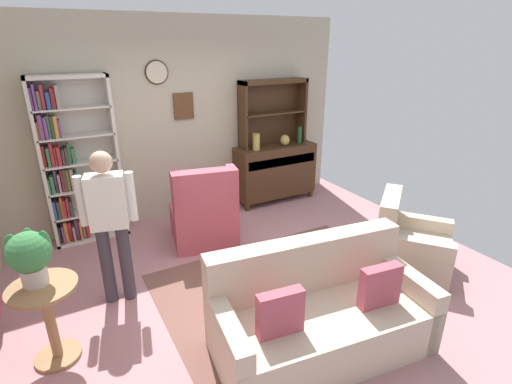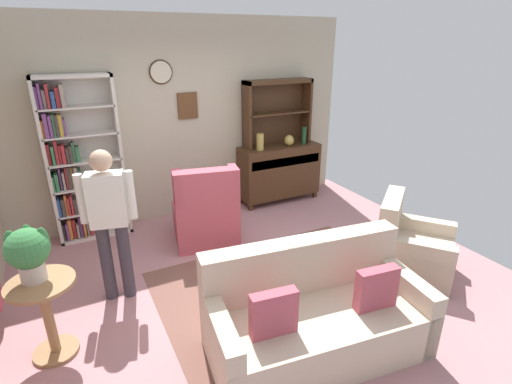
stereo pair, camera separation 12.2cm
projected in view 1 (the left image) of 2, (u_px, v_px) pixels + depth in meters
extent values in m
cube|color=#B27A7F|center=(257.00, 280.00, 4.29)|extent=(5.40, 4.60, 0.02)
cube|color=#BCB299|center=(184.00, 120.00, 5.51)|extent=(5.00, 0.06, 2.80)
cylinder|color=beige|center=(157.00, 72.00, 5.07)|extent=(0.28, 0.03, 0.28)
torus|color=#382314|center=(157.00, 72.00, 5.07)|extent=(0.31, 0.02, 0.31)
cube|color=brown|center=(184.00, 106.00, 5.38)|extent=(0.28, 0.03, 0.36)
cube|color=brown|center=(287.00, 287.00, 4.14)|extent=(2.62, 1.96, 0.01)
cube|color=silver|center=(42.00, 167.00, 4.63)|extent=(0.04, 0.30, 2.10)
cube|color=silver|center=(117.00, 157.00, 5.02)|extent=(0.04, 0.30, 2.10)
cube|color=silver|center=(66.00, 76.00, 4.44)|extent=(0.90, 0.30, 0.04)
cube|color=silver|center=(94.00, 235.00, 5.20)|extent=(0.90, 0.30, 0.04)
cube|color=silver|center=(80.00, 159.00, 4.94)|extent=(0.90, 0.01, 2.10)
cube|color=silver|center=(89.00, 211.00, 5.07)|extent=(0.86, 0.30, 0.02)
cube|color=#3F3833|center=(60.00, 234.00, 4.96)|extent=(0.03, 0.14, 0.20)
cube|color=#723F7F|center=(63.00, 232.00, 4.97)|extent=(0.03, 0.24, 0.22)
cube|color=#CC7233|center=(66.00, 230.00, 4.98)|extent=(0.04, 0.20, 0.27)
cube|color=#B22D33|center=(70.00, 230.00, 5.01)|extent=(0.04, 0.13, 0.25)
cube|color=gray|center=(74.00, 231.00, 5.04)|extent=(0.03, 0.22, 0.19)
cube|color=#723F7F|center=(77.00, 228.00, 5.04)|extent=(0.04, 0.13, 0.27)
cube|color=#CC7233|center=(80.00, 228.00, 5.06)|extent=(0.03, 0.23, 0.25)
cube|color=gray|center=(83.00, 226.00, 5.07)|extent=(0.03, 0.11, 0.29)
cube|color=#B22D33|center=(87.00, 228.00, 5.11)|extent=(0.04, 0.17, 0.20)
cube|color=silver|center=(85.00, 187.00, 4.95)|extent=(0.86, 0.30, 0.02)
cube|color=#284C8C|center=(54.00, 209.00, 4.83)|extent=(0.03, 0.24, 0.24)
cube|color=#3F3833|center=(59.00, 208.00, 4.85)|extent=(0.04, 0.22, 0.23)
cube|color=#CC7233|center=(61.00, 206.00, 4.86)|extent=(0.03, 0.18, 0.27)
cube|color=#B22D33|center=(64.00, 207.00, 4.88)|extent=(0.02, 0.21, 0.23)
cube|color=#B22D33|center=(67.00, 206.00, 4.89)|extent=(0.02, 0.21, 0.25)
cube|color=#3F3833|center=(71.00, 207.00, 4.92)|extent=(0.04, 0.21, 0.20)
cube|color=silver|center=(81.00, 162.00, 4.82)|extent=(0.86, 0.30, 0.02)
cube|color=#337247|center=(49.00, 185.00, 4.71)|extent=(0.02, 0.20, 0.19)
cube|color=#337247|center=(52.00, 184.00, 4.72)|extent=(0.04, 0.20, 0.22)
cube|color=#723F7F|center=(56.00, 180.00, 4.73)|extent=(0.02, 0.11, 0.29)
cube|color=gray|center=(59.00, 182.00, 4.76)|extent=(0.03, 0.17, 0.23)
cube|color=#B22D33|center=(62.00, 180.00, 4.76)|extent=(0.02, 0.14, 0.28)
cube|color=#3F3833|center=(65.00, 179.00, 4.78)|extent=(0.04, 0.17, 0.29)
cube|color=gold|center=(68.00, 179.00, 4.80)|extent=(0.02, 0.11, 0.27)
cube|color=gray|center=(72.00, 179.00, 4.81)|extent=(0.04, 0.18, 0.28)
cube|color=#337247|center=(76.00, 180.00, 4.84)|extent=(0.03, 0.22, 0.23)
cube|color=silver|center=(76.00, 136.00, 4.70)|extent=(0.86, 0.30, 0.02)
cube|color=#B22D33|center=(44.00, 156.00, 4.58)|extent=(0.04, 0.11, 0.25)
cube|color=#337247|center=(48.00, 156.00, 4.60)|extent=(0.03, 0.21, 0.23)
cube|color=#B22D33|center=(51.00, 154.00, 4.61)|extent=(0.03, 0.14, 0.29)
cube|color=#B22D33|center=(55.00, 156.00, 4.64)|extent=(0.02, 0.13, 0.22)
cube|color=#B22D33|center=(59.00, 155.00, 4.66)|extent=(0.04, 0.16, 0.23)
cube|color=#3F3833|center=(63.00, 156.00, 4.68)|extent=(0.03, 0.19, 0.19)
cube|color=#3F3833|center=(66.00, 155.00, 4.70)|extent=(0.03, 0.19, 0.21)
cube|color=#337247|center=(69.00, 153.00, 4.70)|extent=(0.03, 0.10, 0.25)
cube|color=#337247|center=(73.00, 155.00, 4.73)|extent=(0.04, 0.12, 0.19)
cube|color=silver|center=(71.00, 108.00, 4.57)|extent=(0.86, 0.30, 0.02)
cube|color=#CC7233|center=(38.00, 130.00, 4.46)|extent=(0.03, 0.18, 0.21)
cube|color=#723F7F|center=(41.00, 126.00, 4.46)|extent=(0.04, 0.23, 0.29)
cube|color=#723F7F|center=(45.00, 127.00, 4.49)|extent=(0.03, 0.21, 0.26)
cube|color=#337247|center=(49.00, 127.00, 4.50)|extent=(0.02, 0.17, 0.27)
cube|color=#3F3833|center=(52.00, 127.00, 4.52)|extent=(0.03, 0.19, 0.26)
cube|color=gold|center=(56.00, 126.00, 4.54)|extent=(0.04, 0.16, 0.26)
cube|color=#723F7F|center=(60.00, 128.00, 4.57)|extent=(0.02, 0.14, 0.20)
cube|color=#723F7F|center=(31.00, 99.00, 4.33)|extent=(0.03, 0.19, 0.25)
cube|color=#723F7F|center=(34.00, 97.00, 4.34)|extent=(0.03, 0.23, 0.29)
cube|color=gray|center=(39.00, 100.00, 4.37)|extent=(0.04, 0.11, 0.20)
cube|color=#B22D33|center=(42.00, 97.00, 4.38)|extent=(0.03, 0.16, 0.27)
cube|color=#284C8C|center=(48.00, 100.00, 4.41)|extent=(0.04, 0.20, 0.19)
cube|color=#B22D33|center=(52.00, 98.00, 4.43)|extent=(0.04, 0.15, 0.23)
cube|color=gray|center=(57.00, 96.00, 4.45)|extent=(0.04, 0.24, 0.26)
cube|color=#422816|center=(275.00, 170.00, 6.23)|extent=(1.30, 0.45, 0.82)
cube|color=#422816|center=(247.00, 207.00, 5.99)|extent=(0.06, 0.06, 0.10)
cube|color=#422816|center=(310.00, 193.00, 6.53)|extent=(0.06, 0.06, 0.10)
cube|color=#422816|center=(237.00, 200.00, 6.27)|extent=(0.06, 0.06, 0.10)
cube|color=#422816|center=(298.00, 187.00, 6.81)|extent=(0.06, 0.06, 0.10)
cube|color=#352012|center=(283.00, 162.00, 5.98)|extent=(1.20, 0.01, 0.14)
cube|color=#422816|center=(243.00, 116.00, 5.72)|extent=(0.04, 0.26, 1.00)
cube|color=#422816|center=(301.00, 110.00, 6.20)|extent=(0.04, 0.26, 1.00)
cube|color=#422816|center=(274.00, 81.00, 5.79)|extent=(1.10, 0.26, 0.06)
cube|color=#422816|center=(273.00, 113.00, 5.96)|extent=(1.06, 0.26, 0.02)
cube|color=#422816|center=(269.00, 112.00, 6.06)|extent=(1.10, 0.01, 1.00)
cylinder|color=tan|center=(256.00, 142.00, 5.79)|extent=(0.11, 0.11, 0.25)
ellipsoid|color=tan|center=(285.00, 140.00, 6.05)|extent=(0.15, 0.15, 0.17)
cylinder|color=#194223|center=(299.00, 135.00, 6.13)|extent=(0.07, 0.07, 0.28)
cube|color=beige|center=(322.00, 329.00, 3.25)|extent=(1.89, 1.07, 0.42)
cube|color=beige|center=(306.00, 263.00, 3.36)|extent=(1.81, 0.43, 0.48)
cube|color=beige|center=(227.00, 348.00, 2.93)|extent=(0.25, 0.86, 0.60)
cube|color=beige|center=(402.00, 297.00, 3.50)|extent=(0.25, 0.86, 0.60)
cube|color=#B74C5B|center=(280.00, 313.00, 2.85)|extent=(0.37, 0.14, 0.36)
cube|color=#B74C5B|center=(380.00, 286.00, 3.16)|extent=(0.37, 0.14, 0.36)
cube|color=white|center=(307.00, 239.00, 3.27)|extent=(0.38, 0.22, 0.00)
cube|color=beige|center=(412.00, 254.00, 4.39)|extent=(1.07, 1.08, 0.40)
cube|color=beige|center=(389.00, 215.00, 4.34)|extent=(0.70, 0.60, 0.48)
cube|color=beige|center=(412.00, 262.00, 4.10)|extent=(0.59, 0.70, 0.55)
cube|color=beige|center=(414.00, 237.00, 4.62)|extent=(0.59, 0.70, 0.55)
cube|color=#B74C5B|center=(203.00, 224.00, 5.08)|extent=(0.92, 0.94, 0.42)
cube|color=#B74C5B|center=(206.00, 196.00, 4.62)|extent=(0.80, 0.35, 0.63)
cube|color=#B74C5B|center=(232.00, 184.00, 4.72)|extent=(0.15, 0.29, 0.44)
cube|color=#B74C5B|center=(176.00, 190.00, 4.53)|extent=(0.15, 0.29, 0.44)
cylinder|color=#997047|center=(42.00, 288.00, 2.98)|extent=(0.52, 0.52, 0.03)
cylinder|color=#997047|center=(51.00, 324.00, 3.11)|extent=(0.08, 0.08, 0.68)
cylinder|color=#997047|center=(59.00, 355.00, 3.23)|extent=(0.36, 0.36, 0.03)
cylinder|color=beige|center=(35.00, 276.00, 2.97)|extent=(0.19, 0.19, 0.15)
sphere|color=#387F42|center=(29.00, 252.00, 2.90)|extent=(0.32, 0.32, 0.32)
ellipsoid|color=#387F42|center=(29.00, 241.00, 2.98)|extent=(0.09, 0.06, 0.23)
ellipsoid|color=#387F42|center=(45.00, 244.00, 2.94)|extent=(0.09, 0.06, 0.23)
ellipsoid|color=#387F42|center=(13.00, 248.00, 2.88)|extent=(0.09, 0.06, 0.23)
cylinder|color=#38333D|center=(107.00, 265.00, 3.80)|extent=(0.15, 0.15, 0.82)
cylinder|color=#38333D|center=(126.00, 262.00, 3.85)|extent=(0.15, 0.15, 0.82)
cube|color=silver|center=(107.00, 201.00, 3.58)|extent=(0.38, 0.28, 0.52)
sphere|color=tan|center=(101.00, 162.00, 3.44)|extent=(0.24, 0.24, 0.20)
cylinder|color=silver|center=(81.00, 201.00, 3.51)|extent=(0.10, 0.10, 0.48)
cylinder|color=silver|center=(131.00, 196.00, 3.62)|extent=(0.10, 0.10, 0.48)
cube|color=#422816|center=(282.00, 255.00, 3.99)|extent=(0.80, 0.50, 0.03)
cube|color=#422816|center=(261.00, 294.00, 3.72)|extent=(0.05, 0.05, 0.39)
cube|color=#422816|center=(322.00, 273.00, 4.06)|extent=(0.05, 0.05, 0.39)
cube|color=#422816|center=(240.00, 271.00, 4.08)|extent=(0.05, 0.05, 0.39)
cube|color=#422816|center=(298.00, 254.00, 4.41)|extent=(0.05, 0.05, 0.39)
cube|color=gold|center=(289.00, 255.00, 3.94)|extent=(0.18, 0.14, 0.02)
cube|color=#3F3833|center=(290.00, 253.00, 3.93)|extent=(0.22, 0.11, 0.03)
cube|color=#284C8C|center=(289.00, 250.00, 3.93)|extent=(0.20, 0.15, 0.03)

